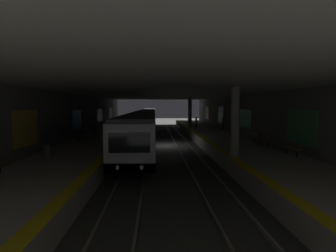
{
  "coord_description": "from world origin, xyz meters",
  "views": [
    {
      "loc": [
        -27.92,
        0.8,
        4.42
      ],
      "look_at": [
        6.01,
        -0.9,
        1.69
      ],
      "focal_mm": 27.42,
      "sensor_mm": 36.0,
      "label": 1
    }
  ],
  "objects_px": {
    "person_walking_mid": "(94,129)",
    "person_standing_far": "(196,121)",
    "bench_left_near": "(293,147)",
    "suitcase_rolling": "(78,138)",
    "bench_left_far": "(253,135)",
    "bench_right_mid": "(93,128)",
    "person_waiting_near": "(223,123)",
    "bench_right_far": "(110,122)",
    "bench_left_mid": "(265,139)",
    "pillar_far": "(190,113)",
    "metro_train": "(146,121)",
    "pillar_near": "(235,122)",
    "trash_bin": "(47,151)"
  },
  "relations": [
    {
      "from": "metro_train",
      "to": "bench_left_mid",
      "type": "distance_m",
      "value": 22.26
    },
    {
      "from": "bench_right_mid",
      "to": "person_waiting_near",
      "type": "xyz_separation_m",
      "value": [
        2.44,
        -16.96,
        0.43
      ]
    },
    {
      "from": "person_waiting_near",
      "to": "suitcase_rolling",
      "type": "xyz_separation_m",
      "value": [
        -9.83,
        16.58,
        -0.66
      ]
    },
    {
      "from": "bench_right_mid",
      "to": "trash_bin",
      "type": "distance_m",
      "value": 15.25
    },
    {
      "from": "bench_left_far",
      "to": "bench_right_mid",
      "type": "height_order",
      "value": "same"
    },
    {
      "from": "bench_left_near",
      "to": "person_walking_mid",
      "type": "distance_m",
      "value": 19.53
    },
    {
      "from": "person_walking_mid",
      "to": "suitcase_rolling",
      "type": "height_order",
      "value": "person_walking_mid"
    },
    {
      "from": "bench_right_far",
      "to": "person_waiting_near",
      "type": "relative_size",
      "value": 0.98
    },
    {
      "from": "person_waiting_near",
      "to": "person_standing_far",
      "type": "distance_m",
      "value": 5.78
    },
    {
      "from": "bench_left_mid",
      "to": "bench_right_far",
      "type": "bearing_deg",
      "value": 36.85
    },
    {
      "from": "person_walking_mid",
      "to": "person_standing_far",
      "type": "relative_size",
      "value": 0.97
    },
    {
      "from": "bench_right_far",
      "to": "person_waiting_near",
      "type": "distance_m",
      "value": 19.45
    },
    {
      "from": "bench_right_far",
      "to": "suitcase_rolling",
      "type": "distance_m",
      "value": 19.36
    },
    {
      "from": "bench_right_mid",
      "to": "person_standing_far",
      "type": "distance_m",
      "value": 15.96
    },
    {
      "from": "bench_left_far",
      "to": "bench_right_mid",
      "type": "bearing_deg",
      "value": 64.61
    },
    {
      "from": "metro_train",
      "to": "pillar_near",
      "type": "bearing_deg",
      "value": -164.96
    },
    {
      "from": "bench_right_mid",
      "to": "person_standing_far",
      "type": "bearing_deg",
      "value": -62.09
    },
    {
      "from": "bench_left_mid",
      "to": "person_standing_far",
      "type": "height_order",
      "value": "person_standing_far"
    },
    {
      "from": "bench_left_near",
      "to": "bench_left_mid",
      "type": "relative_size",
      "value": 1.0
    },
    {
      "from": "metro_train",
      "to": "bench_left_far",
      "type": "xyz_separation_m",
      "value": [
        -16.78,
        -10.73,
        -0.45
      ]
    },
    {
      "from": "pillar_near",
      "to": "pillar_far",
      "type": "xyz_separation_m",
      "value": [
        21.53,
        0.0,
        0.0
      ]
    },
    {
      "from": "metro_train",
      "to": "bench_right_mid",
      "type": "height_order",
      "value": "metro_train"
    },
    {
      "from": "bench_left_near",
      "to": "bench_right_far",
      "type": "bearing_deg",
      "value": 32.13
    },
    {
      "from": "bench_left_far",
      "to": "trash_bin",
      "type": "height_order",
      "value": "bench_left_far"
    },
    {
      "from": "bench_right_far",
      "to": "trash_bin",
      "type": "xyz_separation_m",
      "value": [
        -27.19,
        -0.73,
        -0.1
      ]
    },
    {
      "from": "trash_bin",
      "to": "person_waiting_near",
      "type": "bearing_deg",
      "value": -42.55
    },
    {
      "from": "bench_right_far",
      "to": "person_walking_mid",
      "type": "relative_size",
      "value": 1.08
    },
    {
      "from": "suitcase_rolling",
      "to": "pillar_far",
      "type": "bearing_deg",
      "value": -43.4
    },
    {
      "from": "person_standing_far",
      "to": "trash_bin",
      "type": "height_order",
      "value": "person_standing_far"
    },
    {
      "from": "person_waiting_near",
      "to": "suitcase_rolling",
      "type": "distance_m",
      "value": 19.28
    },
    {
      "from": "person_waiting_near",
      "to": "person_walking_mid",
      "type": "xyz_separation_m",
      "value": [
        -6.44,
        15.87,
        -0.11
      ]
    },
    {
      "from": "person_walking_mid",
      "to": "person_waiting_near",
      "type": "bearing_deg",
      "value": -67.92
    },
    {
      "from": "pillar_far",
      "to": "bench_left_near",
      "type": "height_order",
      "value": "pillar_far"
    },
    {
      "from": "bench_left_mid",
      "to": "person_waiting_near",
      "type": "height_order",
      "value": "person_waiting_near"
    },
    {
      "from": "pillar_near",
      "to": "bench_right_mid",
      "type": "relative_size",
      "value": 2.68
    },
    {
      "from": "bench_left_far",
      "to": "bench_right_far",
      "type": "height_order",
      "value": "same"
    },
    {
      "from": "person_waiting_near",
      "to": "trash_bin",
      "type": "distance_m",
      "value": 23.99
    },
    {
      "from": "pillar_near",
      "to": "suitcase_rolling",
      "type": "bearing_deg",
      "value": 56.41
    },
    {
      "from": "pillar_far",
      "to": "person_waiting_near",
      "type": "xyz_separation_m",
      "value": [
        -3.39,
        -4.07,
        -1.32
      ]
    },
    {
      "from": "bench_left_near",
      "to": "suitcase_rolling",
      "type": "xyz_separation_m",
      "value": [
        7.83,
        16.69,
        -0.23
      ]
    },
    {
      "from": "bench_right_far",
      "to": "bench_left_mid",
      "type": "bearing_deg",
      "value": -143.15
    },
    {
      "from": "trash_bin",
      "to": "bench_left_near",
      "type": "bearing_deg",
      "value": -89.96
    },
    {
      "from": "person_standing_far",
      "to": "suitcase_rolling",
      "type": "xyz_separation_m",
      "value": [
        -14.86,
        13.72,
        -0.58
      ]
    },
    {
      "from": "bench_right_far",
      "to": "suitcase_rolling",
      "type": "bearing_deg",
      "value": -178.87
    },
    {
      "from": "bench_right_far",
      "to": "person_waiting_near",
      "type": "bearing_deg",
      "value": -119.31
    },
    {
      "from": "bench_right_mid",
      "to": "person_walking_mid",
      "type": "xyz_separation_m",
      "value": [
        -4.0,
        -1.09,
        0.32
      ]
    },
    {
      "from": "bench_right_far",
      "to": "metro_train",
      "type": "bearing_deg",
      "value": -117.37
    },
    {
      "from": "pillar_far",
      "to": "bench_left_near",
      "type": "distance_m",
      "value": 21.53
    },
    {
      "from": "bench_right_far",
      "to": "suitcase_rolling",
      "type": "relative_size",
      "value": 1.92
    },
    {
      "from": "metro_train",
      "to": "person_standing_far",
      "type": "distance_m",
      "value": 7.86
    }
  ]
}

